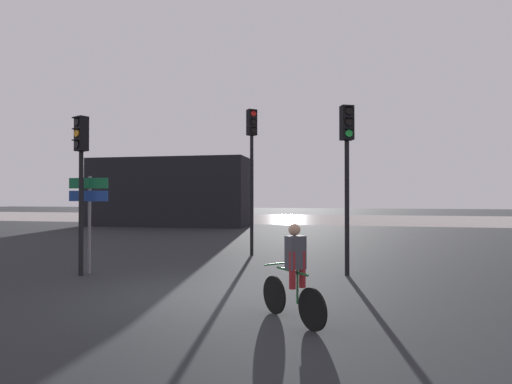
% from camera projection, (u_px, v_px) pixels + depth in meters
% --- Properties ---
extents(ground_plane, '(120.00, 120.00, 0.00)m').
position_uv_depth(ground_plane, '(186.00, 295.00, 8.32)').
color(ground_plane, black).
extents(water_strip, '(80.00, 16.00, 0.01)m').
position_uv_depth(water_strip, '(301.00, 219.00, 36.26)').
color(water_strip, '#9E937F').
rests_on(water_strip, ground).
extents(distant_building, '(11.34, 4.00, 4.68)m').
position_uv_depth(distant_building, '(169.00, 192.00, 28.09)').
color(distant_building, black).
rests_on(distant_building, ground).
extents(traffic_light_center, '(0.41, 0.42, 5.10)m').
position_uv_depth(traffic_light_center, '(252.00, 155.00, 13.95)').
color(traffic_light_center, black).
rests_on(traffic_light_center, ground).
extents(traffic_light_near_left, '(0.39, 0.41, 4.14)m').
position_uv_depth(traffic_light_near_left, '(81.00, 164.00, 10.37)').
color(traffic_light_near_left, black).
rests_on(traffic_light_near_left, ground).
extents(traffic_light_near_right, '(0.39, 0.41, 4.43)m').
position_uv_depth(traffic_light_near_right, '(347.00, 157.00, 10.39)').
color(traffic_light_near_right, black).
rests_on(traffic_light_near_right, ground).
extents(direction_sign_post, '(1.10, 0.14, 2.60)m').
position_uv_depth(direction_sign_post, '(89.00, 206.00, 10.63)').
color(direction_sign_post, slate).
rests_on(direction_sign_post, ground).
extents(cyclist, '(1.18, 1.29, 1.62)m').
position_uv_depth(cyclist, '(294.00, 272.00, 6.52)').
color(cyclist, black).
rests_on(cyclist, ground).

